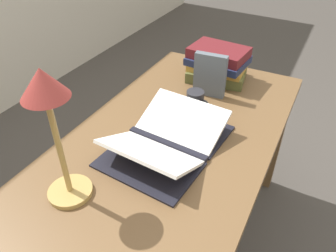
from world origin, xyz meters
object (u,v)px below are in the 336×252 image
Objects in this scene: open_book at (167,140)px; book_stack_tall at (218,64)px; reading_lamp at (50,111)px; book_standing_upright at (210,75)px; coffee_mug at (195,103)px.

open_book is 1.66× the size of book_stack_tall.
reading_lamp is at bearing 159.53° from open_book.
book_stack_tall is 0.70× the size of reading_lamp.
book_stack_tall is 1.51× the size of book_standing_upright.
coffee_mug is at bearing 177.65° from book_standing_upright.
open_book is at bearing 176.29° from book_standing_upright.
coffee_mug is (-0.33, -0.03, -0.03)m from book_stack_tall.
open_book is 0.59m from book_stack_tall.
book_standing_upright is at bearing 1.74° from coffee_mug.
reading_lamp is at bearing 171.63° from book_stack_tall.
reading_lamp is 4.10× the size of coffee_mug.
book_stack_tall is 0.97m from reading_lamp.
reading_lamp reaches higher than book_stack_tall.
book_stack_tall is 0.34m from coffee_mug.
book_standing_upright is at bearing -11.78° from reading_lamp.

